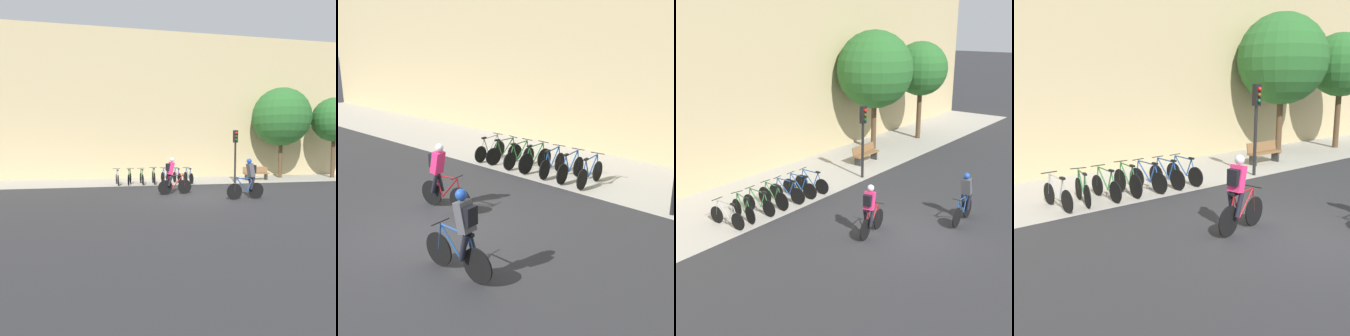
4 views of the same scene
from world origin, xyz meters
TOP-DOWN VIEW (x-y plane):
  - ground at (0.00, 0.00)m, footprint 200.00×200.00m
  - kerb_strip at (0.00, 6.75)m, footprint 44.00×4.50m
  - building_facade at (0.00, 9.30)m, footprint 44.00×0.60m
  - cyclist_pink at (-0.97, 1.04)m, footprint 1.71×0.52m
  - parked_bike_0 at (-3.38, 5.37)m, footprint 0.46×1.68m
  - parked_bike_1 at (-2.65, 5.37)m, footprint 0.49×1.59m
  - parked_bike_2 at (-1.92, 5.37)m, footprint 0.46×1.68m
  - parked_bike_3 at (-1.19, 5.37)m, footprint 0.46×1.68m
  - parked_bike_4 at (-0.45, 5.37)m, footprint 0.46×1.71m
  - parked_bike_5 at (0.28, 5.37)m, footprint 0.46×1.71m
  - parked_bike_6 at (1.01, 5.37)m, footprint 0.46×1.70m
  - traffic_light_pole at (3.86, 4.79)m, footprint 0.26×0.30m
  - bench at (5.91, 6.10)m, footprint 1.76×0.44m
  - street_tree_0 at (8.39, 7.30)m, footprint 4.13×4.13m
  - street_tree_1 at (12.14, 6.57)m, footprint 3.15×3.15m

SIDE VIEW (x-z plane):
  - ground at x=0.00m, z-range 0.00..0.00m
  - kerb_strip at x=0.00m, z-range 0.00..0.01m
  - parked_bike_0 at x=-3.38m, z-range -0.09..0.86m
  - parked_bike_2 at x=-1.92m, z-range -0.09..0.86m
  - parked_bike_1 at x=-2.65m, z-range -0.09..0.87m
  - parked_bike_6 at x=1.01m, z-range -0.08..0.88m
  - parked_bike_5 at x=0.28m, z-range -0.08..0.88m
  - parked_bike_4 at x=-0.45m, z-range -0.08..0.88m
  - parked_bike_3 at x=-1.19m, z-range -0.08..0.91m
  - bench at x=5.91m, z-range 0.03..0.92m
  - cyclist_pink at x=-0.97m, z-range 0.05..1.84m
  - traffic_light_pole at x=3.86m, z-range 0.65..3.92m
  - street_tree_1 at x=12.14m, z-range 1.28..7.04m
  - street_tree_0 at x=8.39m, z-range 1.14..7.58m
  - building_facade at x=0.00m, z-range 0.00..10.41m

